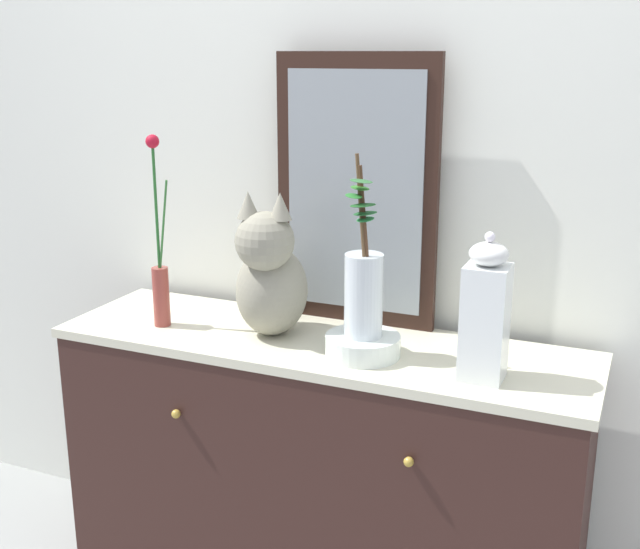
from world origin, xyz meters
The scene contains 8 objects.
wall_back centered at (0.00, 0.28, 1.30)m, with size 4.40×0.08×2.60m, color white.
sideboard centered at (0.00, 0.00, 0.40)m, with size 1.43×0.44×0.80m.
mirror_leaning centered at (0.02, 0.19, 1.17)m, with size 0.46×0.03×0.73m.
cat_sitting centered at (-0.14, -0.01, 0.97)m, with size 0.22×0.42×0.39m.
vase_slim_green centered at (-0.45, -0.06, 0.95)m, with size 0.06×0.05×0.52m.
bowl_porcelain centered at (0.14, -0.05, 0.83)m, with size 0.19×0.19×0.05m, color white.
vase_glass_clear centered at (0.14, -0.06, 0.97)m, with size 0.10×0.14×0.45m.
jar_lidded_porcelain centered at (0.44, -0.08, 0.96)m, with size 0.10×0.10×0.35m.
Camera 1 is at (0.77, -1.79, 1.53)m, focal length 44.44 mm.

